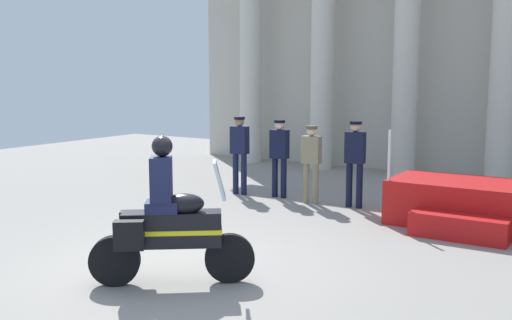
{
  "coord_description": "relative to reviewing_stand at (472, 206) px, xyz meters",
  "views": [
    {
      "loc": [
        5.19,
        -5.91,
        2.63
      ],
      "look_at": [
        -0.04,
        2.33,
        1.24
      ],
      "focal_mm": 41.62,
      "sensor_mm": 36.0,
      "label": 1
    }
  ],
  "objects": [
    {
      "name": "officer_in_row_1",
      "position": [
        -4.15,
        0.44,
        0.62
      ],
      "size": [
        0.4,
        0.25,
        1.69
      ],
      "rotation": [
        0.0,
        0.0,
        3.22
      ],
      "color": "black",
      "rests_on": "ground_plane"
    },
    {
      "name": "officer_in_row_3",
      "position": [
        -2.37,
        0.37,
        0.65
      ],
      "size": [
        0.4,
        0.25,
        1.74
      ],
      "rotation": [
        0.0,
        0.0,
        3.22
      ],
      "color": "black",
      "rests_on": "ground_plane"
    },
    {
      "name": "motorcycle_with_rider",
      "position": [
        -2.62,
        -5.04,
        0.41
      ],
      "size": [
        1.75,
        1.35,
        1.9
      ],
      "rotation": [
        0.0,
        0.0,
        0.64
      ],
      "color": "black",
      "rests_on": "ground_plane"
    },
    {
      "name": "officer_in_row_2",
      "position": [
        -3.28,
        0.26,
        0.58
      ],
      "size": [
        0.4,
        0.25,
        1.62
      ],
      "rotation": [
        0.0,
        0.0,
        3.22
      ],
      "color": "#847A5B",
      "rests_on": "ground_plane"
    },
    {
      "name": "officer_in_row_0",
      "position": [
        -5.07,
        0.26,
        0.65
      ],
      "size": [
        0.4,
        0.25,
        1.74
      ],
      "rotation": [
        0.0,
        0.0,
        3.22
      ],
      "color": "#141938",
      "rests_on": "ground_plane"
    },
    {
      "name": "colonnade_backdrop",
      "position": [
        -2.81,
        5.19,
        2.96
      ],
      "size": [
        13.89,
        1.5,
        6.09
      ],
      "color": "beige",
      "rests_on": "ground_plane"
    },
    {
      "name": "ground_plane",
      "position": [
        -2.96,
        -4.66,
        -0.38
      ],
      "size": [
        28.0,
        28.0,
        0.0
      ],
      "primitive_type": "plane",
      "color": "gray"
    },
    {
      "name": "reviewing_stand",
      "position": [
        0.0,
        0.0,
        0.0
      ],
      "size": [
        2.81,
        1.97,
        1.7
      ],
      "color": "#B71414",
      "rests_on": "ground_plane"
    }
  ]
}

